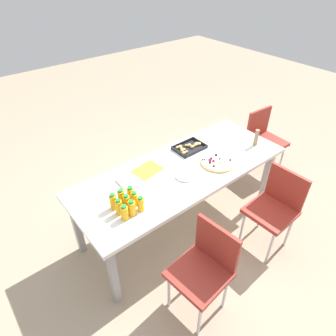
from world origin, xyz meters
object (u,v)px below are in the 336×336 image
object	(u,v)px
juice_bottle_1	(132,208)
juice_bottle_8	(131,194)
party_table	(182,174)
juice_bottle_7	(121,197)
juice_bottle_5	(134,199)
snack_tray	(189,148)
chair_near_left	(205,265)
chair_near_right	(276,205)
juice_bottle_0	(125,212)
juice_bottle_4	(127,202)
chair_end	(263,137)
cardboard_tube	(256,138)
plate_stack	(185,176)
napkin_stack	(127,181)
juice_bottle_6	(113,202)
juice_bottle_3	(119,207)
juice_bottle_2	(141,204)
paper_folder	(148,170)
fruit_pizza	(217,162)

from	to	relation	value
juice_bottle_1	juice_bottle_8	bearing A→B (deg)	60.07
party_table	juice_bottle_7	bearing A→B (deg)	-176.31
juice_bottle_5	snack_tray	size ratio (longest dim) A/B	0.43
chair_near_left	juice_bottle_7	xyz separation A→B (m)	(-0.25, 0.75, 0.30)
chair_near_right	juice_bottle_0	xyz separation A→B (m)	(-1.29, 0.54, 0.29)
juice_bottle_4	snack_tray	world-z (taller)	juice_bottle_4
chair_end	juice_bottle_5	xyz separation A→B (m)	(-2.07, -0.21, 0.30)
juice_bottle_7	juice_bottle_8	bearing A→B (deg)	-4.71
party_table	cardboard_tube	size ratio (longest dim) A/B	11.84
snack_tray	plate_stack	world-z (taller)	snack_tray
snack_tray	plate_stack	bearing A→B (deg)	-136.63
juice_bottle_5	juice_bottle_7	xyz separation A→B (m)	(-0.07, 0.08, 0.01)
cardboard_tube	napkin_stack	bearing A→B (deg)	166.39
chair_near_right	juice_bottle_6	size ratio (longest dim) A/B	5.53
juice_bottle_6	cardboard_tube	xyz separation A→B (m)	(1.65, -0.12, 0.02)
juice_bottle_3	cardboard_tube	world-z (taller)	cardboard_tube
chair_end	napkin_stack	size ratio (longest dim) A/B	5.53
chair_near_right	cardboard_tube	size ratio (longest dim) A/B	4.56
party_table	chair_end	world-z (taller)	chair_end
juice_bottle_1	cardboard_tube	world-z (taller)	cardboard_tube
juice_bottle_2	paper_folder	size ratio (longest dim) A/B	0.53
juice_bottle_1	juice_bottle_7	world-z (taller)	juice_bottle_7
juice_bottle_6	cardboard_tube	bearing A→B (deg)	-4.25
juice_bottle_5	chair_end	bearing A→B (deg)	5.76
chair_near_left	juice_bottle_5	world-z (taller)	juice_bottle_5
chair_end	cardboard_tube	size ratio (longest dim) A/B	4.56
juice_bottle_0	juice_bottle_2	distance (m)	0.15
juice_bottle_5	juice_bottle_2	bearing A→B (deg)	-84.77
chair_near_right	cardboard_tube	world-z (taller)	cardboard_tube
chair_end	fruit_pizza	world-z (taller)	chair_end
snack_tray	paper_folder	xyz separation A→B (m)	(-0.55, -0.03, -0.01)
plate_stack	chair_near_right	bearing A→B (deg)	-47.47
chair_near_right	juice_bottle_1	bearing A→B (deg)	64.24
fruit_pizza	plate_stack	size ratio (longest dim) A/B	1.87
chair_near_right	snack_tray	distance (m)	1.02
juice_bottle_1	paper_folder	distance (m)	0.58
party_table	fruit_pizza	xyz separation A→B (m)	(0.33, -0.14, 0.08)
juice_bottle_4	paper_folder	xyz separation A→B (m)	(0.43, 0.31, -0.06)
juice_bottle_4	fruit_pizza	size ratio (longest dim) A/B	0.43
juice_bottle_0	juice_bottle_6	world-z (taller)	juice_bottle_6
party_table	chair_near_right	size ratio (longest dim) A/B	2.59
party_table	juice_bottle_8	world-z (taller)	juice_bottle_8
juice_bottle_2	juice_bottle_3	xyz separation A→B (m)	(-0.15, 0.08, 0.00)
juice_bottle_1	juice_bottle_8	size ratio (longest dim) A/B	1.06
chair_near_right	juice_bottle_0	size ratio (longest dim) A/B	6.18
juice_bottle_2	plate_stack	bearing A→B (deg)	9.91
juice_bottle_4	fruit_pizza	distance (m)	1.02
juice_bottle_0	juice_bottle_1	xyz separation A→B (m)	(0.07, 0.00, 0.00)
juice_bottle_5	juice_bottle_6	bearing A→B (deg)	152.81
juice_bottle_8	plate_stack	size ratio (longest dim) A/B	0.75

